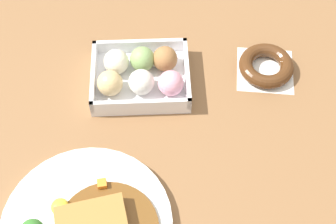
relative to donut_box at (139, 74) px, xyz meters
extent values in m
plane|color=brown|center=(0.03, -0.15, -0.03)|extent=(1.60, 1.60, 0.00)
cube|color=#A87538|center=(-0.08, -0.30, 0.01)|extent=(0.12, 0.08, 0.02)
cylinder|color=white|center=(-0.14, -0.28, -0.01)|extent=(0.07, 0.07, 0.00)
ellipsoid|color=yellow|center=(-0.14, -0.28, 0.00)|extent=(0.03, 0.03, 0.02)
cube|color=orange|center=(-0.07, -0.24, 0.00)|extent=(0.02, 0.02, 0.02)
cube|color=white|center=(0.00, 0.00, -0.02)|extent=(0.19, 0.16, 0.01)
cube|color=white|center=(-0.09, 0.00, 0.00)|extent=(0.01, 0.16, 0.03)
cube|color=white|center=(0.09, 0.00, 0.00)|extent=(0.01, 0.16, 0.03)
cube|color=white|center=(0.00, -0.08, 0.00)|extent=(0.19, 0.01, 0.03)
cube|color=white|center=(0.00, 0.08, 0.00)|extent=(0.19, 0.01, 0.03)
sphere|color=#DBB77A|center=(-0.06, -0.03, 0.01)|extent=(0.05, 0.05, 0.05)
sphere|color=silver|center=(0.00, -0.03, 0.01)|extent=(0.05, 0.05, 0.05)
sphere|color=pink|center=(0.06, -0.03, 0.01)|extent=(0.05, 0.05, 0.05)
sphere|color=#EFE5C6|center=(-0.05, 0.03, 0.01)|extent=(0.05, 0.05, 0.05)
sphere|color=#84A860|center=(0.00, 0.03, 0.01)|extent=(0.05, 0.05, 0.05)
sphere|color=#9E6B3D|center=(0.05, 0.03, 0.01)|extent=(0.05, 0.05, 0.05)
cube|color=white|center=(0.26, 0.02, -0.03)|extent=(0.13, 0.13, 0.00)
torus|color=#4C2B14|center=(0.26, 0.02, -0.01)|extent=(0.11, 0.11, 0.03)
camera|label=1|loc=(0.03, -0.60, 0.77)|focal=52.44mm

